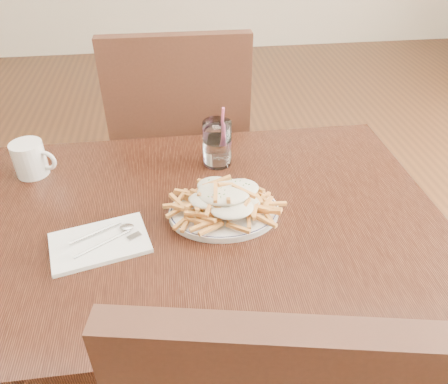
{
  "coord_description": "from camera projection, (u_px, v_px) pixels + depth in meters",
  "views": [
    {
      "loc": [
        -0.05,
        -0.84,
        1.44
      ],
      "look_at": [
        0.06,
        -0.01,
        0.82
      ],
      "focal_mm": 35.0,
      "sensor_mm": 36.0,
      "label": 1
    }
  ],
  "objects": [
    {
      "name": "cutlery",
      "position": [
        99.0,
        239.0,
        0.99
      ],
      "size": [
        0.16,
        0.14,
        0.01
      ],
      "color": "silver",
      "rests_on": "napkin"
    },
    {
      "name": "napkin",
      "position": [
        100.0,
        243.0,
        0.99
      ],
      "size": [
        0.24,
        0.19,
        0.01
      ],
      "primitive_type": "cube",
      "rotation": [
        0.0,
        0.0,
        0.25
      ],
      "color": "white",
      "rests_on": "table"
    },
    {
      "name": "fries_plate",
      "position": [
        224.0,
        212.0,
        1.07
      ],
      "size": [
        0.3,
        0.27,
        0.02
      ],
      "color": "white",
      "rests_on": "table"
    },
    {
      "name": "floor",
      "position": [
        206.0,
        379.0,
        1.53
      ],
      "size": [
        7.0,
        7.0,
        0.0
      ],
      "primitive_type": "plane",
      "color": "black",
      "rests_on": "ground"
    },
    {
      "name": "chair_far",
      "position": [
        181.0,
        144.0,
        1.68
      ],
      "size": [
        0.48,
        0.48,
        1.04
      ],
      "color": "#331A11",
      "rests_on": "ground"
    },
    {
      "name": "table",
      "position": [
        200.0,
        237.0,
        1.13
      ],
      "size": [
        1.2,
        0.8,
        0.75
      ],
      "color": "black",
      "rests_on": "ground"
    },
    {
      "name": "coffee_mug",
      "position": [
        30.0,
        159.0,
        1.2
      ],
      "size": [
        0.12,
        0.09,
        0.1
      ],
      "color": "white",
      "rests_on": "table"
    },
    {
      "name": "water_glass",
      "position": [
        217.0,
        146.0,
        1.24
      ],
      "size": [
        0.08,
        0.08,
        0.18
      ],
      "color": "white",
      "rests_on": "table"
    },
    {
      "name": "loaded_fries",
      "position": [
        224.0,
        196.0,
        1.05
      ],
      "size": [
        0.27,
        0.22,
        0.07
      ],
      "color": "#C5853C",
      "rests_on": "fries_plate"
    }
  ]
}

